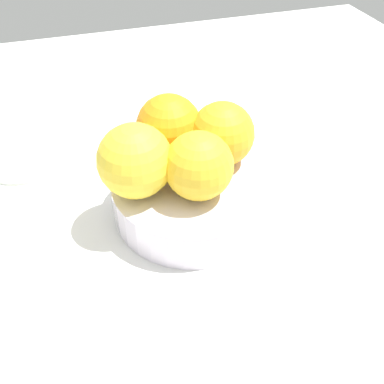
# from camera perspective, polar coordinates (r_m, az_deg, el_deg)

# --- Properties ---
(ground_plane) EXTENTS (1.10, 1.10, 0.02)m
(ground_plane) POSITION_cam_1_polar(r_m,az_deg,el_deg) (0.49, 0.00, -3.22)
(ground_plane) COLOR white
(fruit_bowl) EXTENTS (0.17, 0.17, 0.04)m
(fruit_bowl) POSITION_cam_1_polar(r_m,az_deg,el_deg) (0.47, 0.00, -0.52)
(fruit_bowl) COLOR silver
(fruit_bowl) RESTS_ON ground_plane
(orange_in_bowl_0) EXTENTS (0.07, 0.07, 0.07)m
(orange_in_bowl_0) POSITION_cam_1_polar(r_m,az_deg,el_deg) (0.47, -3.06, 8.58)
(orange_in_bowl_0) COLOR orange
(orange_in_bowl_0) RESTS_ON fruit_bowl
(orange_in_bowl_1) EXTENTS (0.07, 0.07, 0.07)m
(orange_in_bowl_1) POSITION_cam_1_polar(r_m,az_deg,el_deg) (0.42, 0.70, 3.43)
(orange_in_bowl_1) COLOR yellow
(orange_in_bowl_1) RESTS_ON fruit_bowl
(orange_in_bowl_2) EXTENTS (0.07, 0.07, 0.07)m
(orange_in_bowl_2) POSITION_cam_1_polar(r_m,az_deg,el_deg) (0.46, 4.01, 7.66)
(orange_in_bowl_2) COLOR #F9A823
(orange_in_bowl_2) RESTS_ON fruit_bowl
(orange_in_bowl_3) EXTENTS (0.07, 0.07, 0.07)m
(orange_in_bowl_3) POSITION_cam_1_polar(r_m,az_deg,el_deg) (0.42, -7.46, 3.87)
(orange_in_bowl_3) COLOR yellow
(orange_in_bowl_3) RESTS_ON fruit_bowl
(side_plate) EXTENTS (0.13, 0.13, 0.01)m
(side_plate) POSITION_cam_1_polar(r_m,az_deg,el_deg) (0.60, -20.95, 5.05)
(side_plate) COLOR silver
(side_plate) RESTS_ON ground_plane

